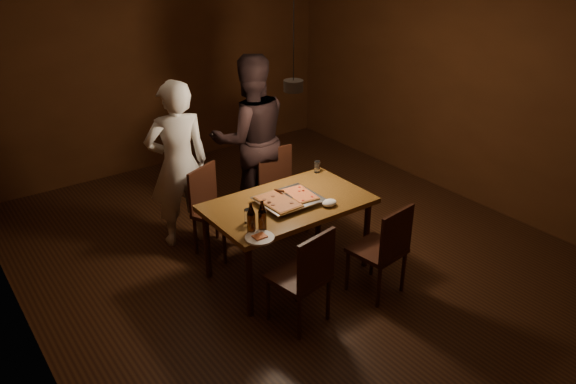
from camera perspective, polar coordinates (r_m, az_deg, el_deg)
room_shell at (r=5.23m, az=0.53°, el=7.03°), size 6.00×6.00×6.00m
dining_table at (r=5.20m, az=0.00°, el=-1.72°), size 1.50×0.90×0.75m
chair_far_left at (r=5.69m, az=-7.75°, el=-1.02°), size 0.56×0.56×0.49m
chair_far_right at (r=6.08m, az=-0.78°, el=1.06°), size 0.44×0.44×0.49m
chair_near_left at (r=4.58m, az=1.85°, el=-7.94°), size 0.49×0.49×0.49m
chair_near_right at (r=5.01m, az=9.87°, el=-5.16°), size 0.47×0.47×0.49m
pizza_tray at (r=5.14m, az=0.06°, el=-0.89°), size 0.58×0.49×0.05m
pizza_meat at (r=5.05m, az=-1.01°, el=-0.96°), size 0.28×0.43×0.02m
pizza_cheese at (r=5.19m, az=1.25°, el=-0.21°), size 0.25×0.36×0.02m
spatula at (r=5.13m, az=-0.02°, el=-0.43°), size 0.12×0.25×0.04m
beer_bottle_a at (r=4.62m, az=-3.77°, el=-2.65°), size 0.07×0.07×0.27m
beer_bottle_b at (r=4.65m, az=-2.63°, el=-2.43°), size 0.07×0.07×0.27m
water_glass_left at (r=4.80m, az=-4.00°, el=-2.46°), size 0.08×0.08×0.12m
water_glass_right at (r=5.76m, az=2.97°, el=2.56°), size 0.06×0.06×0.12m
plate_slice at (r=4.58m, az=-2.89°, el=-4.65°), size 0.24×0.24×0.03m
napkin at (r=5.10m, az=4.23°, el=-1.11°), size 0.15×0.11×0.06m
diner_white at (r=5.76m, az=-11.09°, el=2.73°), size 0.70×0.52×1.75m
diner_dark at (r=6.19m, az=-3.80°, el=5.41°), size 1.06×0.92×1.86m
pendant_lamp at (r=5.12m, az=0.55°, el=10.86°), size 0.18×0.18×1.10m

